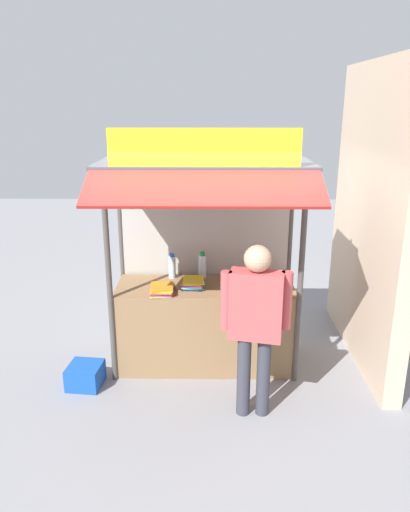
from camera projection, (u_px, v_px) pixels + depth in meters
name	position (u px, v px, depth m)	size (l,w,h in m)	color
ground_plane	(205.00, 362.00, 5.69)	(20.00, 20.00, 0.00)	gray
stall_counter	(205.00, 325.00, 5.54)	(1.98, 0.73, 0.97)	olive
stall_structure	(205.00, 227.00, 5.26)	(2.18, 1.52, 2.71)	#4C4742
water_bottle_far_left	(172.00, 267.00, 5.60)	(0.08, 0.08, 0.29)	silver
water_bottle_front_left	(256.00, 274.00, 5.36)	(0.08, 0.08, 0.30)	silver
water_bottle_front_right	(202.00, 266.00, 5.58)	(0.09, 0.09, 0.32)	silver
magazine_stack_back_left	(254.00, 289.00, 5.19)	(0.24, 0.28, 0.07)	red
magazine_stack_mid_left	(162.00, 290.00, 5.18)	(0.27, 0.33, 0.08)	yellow
magazine_stack_left	(193.00, 283.00, 5.35)	(0.27, 0.33, 0.09)	blue
banana_bunch_inner_right	(156.00, 197.00, 4.62)	(0.10, 0.10, 0.24)	#332D23
banana_bunch_rightmost	(188.00, 203.00, 4.64)	(0.10, 0.10, 0.30)	#332D23
vendor_person	(256.00, 317.00, 4.45)	(0.66, 0.31, 1.73)	#383842
plastic_crate	(85.00, 375.00, 5.20)	(0.35, 0.35, 0.24)	#194CB2
neighbour_wall	(371.00, 218.00, 5.44)	(0.20, 2.40, 3.37)	#CEB396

